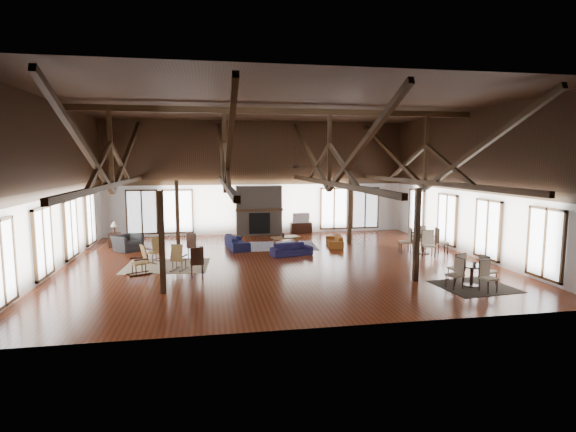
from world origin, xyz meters
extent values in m
plane|color=maroon|center=(0.00, 0.00, 0.00)|extent=(16.00, 16.00, 0.00)
cube|color=black|center=(0.00, 0.00, 6.00)|extent=(16.00, 14.00, 0.02)
cube|color=silver|center=(0.00, 7.00, 3.00)|extent=(16.00, 0.02, 6.00)
cube|color=silver|center=(0.00, -7.00, 3.00)|extent=(16.00, 0.02, 6.00)
cube|color=silver|center=(-8.00, 0.00, 3.00)|extent=(0.02, 14.00, 6.00)
cube|color=silver|center=(8.00, 0.00, 3.00)|extent=(0.02, 14.00, 6.00)
cube|color=#301F0D|center=(0.00, 0.00, 5.75)|extent=(15.60, 0.18, 0.22)
cube|color=#301F0D|center=(-6.00, 0.00, 3.05)|extent=(0.16, 13.70, 0.18)
cube|color=#301F0D|center=(-6.00, 0.00, 4.40)|extent=(0.14, 0.14, 2.70)
cube|color=#301F0D|center=(-6.00, 3.50, 4.28)|extent=(0.15, 7.07, 3.12)
cube|color=#301F0D|center=(-6.00, -3.50, 4.28)|extent=(0.15, 7.07, 3.12)
cube|color=#301F0D|center=(-2.00, 0.00, 3.05)|extent=(0.16, 13.70, 0.18)
cube|color=#301F0D|center=(-2.00, 0.00, 4.40)|extent=(0.14, 0.14, 2.70)
cube|color=#301F0D|center=(-2.00, 3.50, 4.28)|extent=(0.15, 7.07, 3.12)
cube|color=#301F0D|center=(-2.00, -3.50, 4.28)|extent=(0.15, 7.07, 3.12)
cube|color=#301F0D|center=(2.00, 0.00, 3.05)|extent=(0.16, 13.70, 0.18)
cube|color=#301F0D|center=(2.00, 0.00, 4.40)|extent=(0.14, 0.14, 2.70)
cube|color=#301F0D|center=(2.00, 3.50, 4.28)|extent=(0.15, 7.07, 3.12)
cube|color=#301F0D|center=(2.00, -3.50, 4.28)|extent=(0.15, 7.07, 3.12)
cube|color=#301F0D|center=(6.00, 0.00, 3.05)|extent=(0.16, 13.70, 0.18)
cube|color=#301F0D|center=(6.00, 0.00, 4.40)|extent=(0.14, 0.14, 2.70)
cube|color=#301F0D|center=(6.00, 3.50, 4.28)|extent=(0.15, 7.07, 3.12)
cube|color=#301F0D|center=(6.00, -3.50, 4.28)|extent=(0.15, 7.07, 3.12)
cube|color=#301F0D|center=(-4.00, -3.50, 1.52)|extent=(0.16, 0.16, 3.05)
cube|color=#301F0D|center=(4.00, -3.50, 1.52)|extent=(0.16, 0.16, 3.05)
cube|color=#301F0D|center=(-4.00, 3.50, 1.52)|extent=(0.16, 0.16, 3.05)
cube|color=#301F0D|center=(4.00, 3.50, 1.52)|extent=(0.16, 0.16, 3.05)
cube|color=#605549|center=(0.00, 6.68, 1.30)|extent=(2.40, 0.62, 2.60)
cube|color=black|center=(0.00, 6.36, 0.65)|extent=(1.10, 0.06, 1.10)
cube|color=black|center=(0.00, 6.40, 1.35)|extent=(2.50, 0.20, 0.12)
cylinder|color=black|center=(0.50, -1.00, 4.05)|extent=(0.04, 0.04, 0.70)
cylinder|color=black|center=(0.50, -1.00, 3.70)|extent=(0.20, 0.20, 0.10)
cube|color=black|center=(0.95, -1.00, 3.70)|extent=(0.70, 0.12, 0.02)
cube|color=black|center=(0.50, -0.55, 3.70)|extent=(0.12, 0.70, 0.02)
cube|color=black|center=(0.05, -1.00, 3.70)|extent=(0.70, 0.12, 0.02)
cube|color=black|center=(0.50, -1.45, 3.70)|extent=(0.12, 0.70, 0.02)
imported|color=#171336|center=(0.73, 1.15, 0.25)|extent=(1.81, 1.04, 0.50)
imported|color=#16193D|center=(-1.40, 3.02, 0.29)|extent=(2.10, 1.07, 0.59)
imported|color=brown|center=(3.08, 2.83, 0.24)|extent=(1.75, 0.92, 0.49)
cube|color=brown|center=(0.82, 3.05, 0.44)|extent=(1.35, 0.96, 0.06)
cube|color=brown|center=(0.30, 2.85, 0.20)|extent=(0.06, 0.06, 0.41)
cube|color=brown|center=(0.30, 3.25, 0.20)|extent=(0.06, 0.06, 0.41)
cube|color=brown|center=(1.33, 2.85, 0.20)|extent=(0.06, 0.06, 0.41)
cube|color=brown|center=(1.33, 3.25, 0.20)|extent=(0.06, 0.06, 0.41)
imported|color=#B2B2B2|center=(0.69, 3.09, 0.56)|extent=(0.20, 0.20, 0.18)
imported|color=#27282A|center=(-6.15, 3.34, 0.35)|extent=(1.42, 1.43, 0.70)
cube|color=black|center=(-6.87, 4.36, 0.32)|extent=(0.47, 0.47, 0.63)
cylinder|color=black|center=(-6.87, 4.36, 0.82)|extent=(0.08, 0.08, 0.38)
cone|color=white|center=(-6.87, 4.36, 1.08)|extent=(0.34, 0.34, 0.27)
cube|color=olive|center=(-4.73, 0.79, 0.39)|extent=(0.61, 0.61, 0.05)
cube|color=olive|center=(-4.60, 0.63, 0.70)|extent=(0.45, 0.42, 0.64)
cube|color=black|center=(-4.88, 0.67, 0.02)|extent=(0.54, 0.63, 0.05)
cube|color=black|center=(-4.59, 0.91, 0.02)|extent=(0.54, 0.63, 0.05)
cube|color=olive|center=(-3.71, -0.63, 0.37)|extent=(0.54, 0.53, 0.04)
cube|color=olive|center=(-3.78, -0.81, 0.66)|extent=(0.45, 0.30, 0.61)
cube|color=black|center=(-3.88, -0.56, 0.02)|extent=(0.31, 0.72, 0.04)
cube|color=black|center=(-3.55, -0.69, 0.02)|extent=(0.31, 0.72, 0.04)
cube|color=olive|center=(-5.04, -1.04, 0.39)|extent=(0.58, 0.59, 0.05)
cube|color=olive|center=(-4.86, -0.95, 0.70)|extent=(0.36, 0.48, 0.64)
cube|color=black|center=(-4.96, -1.20, 0.02)|extent=(0.72, 0.40, 0.05)
cube|color=black|center=(-5.13, -0.87, 0.02)|extent=(0.72, 0.40, 0.05)
cube|color=black|center=(-3.19, 1.08, 0.50)|extent=(0.65, 0.65, 0.06)
cube|color=black|center=(-3.33, 0.92, 0.79)|extent=(0.38, 0.33, 0.61)
cylinder|color=black|center=(-3.19, 1.08, 0.25)|extent=(0.04, 0.04, 0.50)
cube|color=black|center=(-3.06, -1.72, 0.47)|extent=(0.48, 0.48, 0.05)
cube|color=black|center=(-3.04, -1.92, 0.76)|extent=(0.44, 0.08, 0.58)
cylinder|color=black|center=(-3.06, -1.72, 0.24)|extent=(0.04, 0.04, 0.47)
cylinder|color=black|center=(5.45, -4.40, 0.66)|extent=(0.77, 0.77, 0.04)
cylinder|color=black|center=(5.45, -4.40, 0.34)|extent=(0.10, 0.10, 0.64)
cylinder|color=black|center=(5.45, -4.40, 0.02)|extent=(0.46, 0.46, 0.04)
cylinder|color=black|center=(6.32, 0.55, 0.76)|extent=(0.89, 0.89, 0.04)
cylinder|color=black|center=(6.32, 0.55, 0.39)|extent=(0.10, 0.10, 0.74)
cylinder|color=black|center=(6.32, 0.55, 0.02)|extent=(0.54, 0.54, 0.04)
imported|color=#B2B2B2|center=(5.51, -4.42, 0.72)|extent=(0.13, 0.13, 0.09)
imported|color=#B2B2B2|center=(6.37, 0.62, 0.83)|extent=(0.14, 0.14, 0.11)
cube|color=black|center=(2.31, 6.75, 0.28)|extent=(1.14, 0.43, 0.57)
imported|color=#B2B2B2|center=(2.28, 6.75, 0.84)|extent=(0.95, 0.22, 0.54)
cube|color=tan|center=(-4.22, 0.08, 0.01)|extent=(3.22, 2.62, 0.01)
cube|color=#1A1F4A|center=(0.68, 3.24, 0.01)|extent=(3.27, 2.55, 0.01)
cube|color=black|center=(5.52, -4.47, 0.01)|extent=(2.36, 2.18, 0.01)
camera|label=1|loc=(-2.64, -16.89, 3.91)|focal=28.00mm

